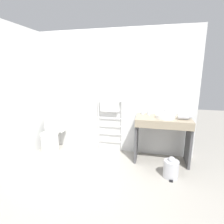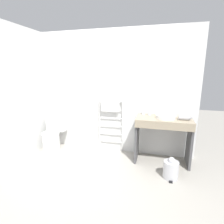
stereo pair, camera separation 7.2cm
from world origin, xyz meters
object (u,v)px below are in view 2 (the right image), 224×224
towel_radiator (110,115)px  hair_dryer (185,118)px  cup_near_wall (143,112)px  trash_bin (171,169)px  cup_near_edge (149,113)px  sink_basin (166,117)px  toilet (53,135)px

towel_radiator → hair_dryer: 1.40m
cup_near_wall → trash_bin: cup_near_wall is taller
cup_near_edge → towel_radiator: bearing=174.2°
sink_basin → towel_radiator: bearing=167.4°
hair_dryer → trash_bin: (-0.20, -0.45, -0.73)m
sink_basin → trash_bin: sink_basin is taller
cup_near_wall → hair_dryer: 0.74m
cup_near_wall → towel_radiator: bearing=175.8°
cup_near_edge → trash_bin: bearing=-58.1°
trash_bin → cup_near_edge: bearing=121.9°
towel_radiator → hair_dryer: size_ratio=4.82×
sink_basin → hair_dryer: 0.30m
towel_radiator → sink_basin: (1.07, -0.24, 0.09)m
cup_near_edge → hair_dryer: bearing=-17.1°
toilet → cup_near_wall: (1.84, 0.22, 0.55)m
towel_radiator → hair_dryer: (1.37, -0.26, 0.10)m
cup_near_edge → trash_bin: 1.05m
hair_dryer → towel_radiator: bearing=169.2°
sink_basin → cup_near_wall: bearing=154.8°
toilet → cup_near_wall: size_ratio=7.74×
towel_radiator → trash_bin: (1.18, -0.72, -0.64)m
toilet → towel_radiator: size_ratio=0.70×
sink_basin → cup_near_edge: bearing=151.0°
toilet → towel_radiator: 1.29m
toilet → hair_dryer: size_ratio=3.39×
cup_near_edge → sink_basin: bearing=-29.0°
towel_radiator → trash_bin: size_ratio=3.12×
toilet → cup_near_edge: 2.05m
cup_near_wall → trash_bin: 1.12m
cup_near_edge → hair_dryer: 0.62m
sink_basin → trash_bin: 0.87m
toilet → towel_radiator: towel_radiator is taller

